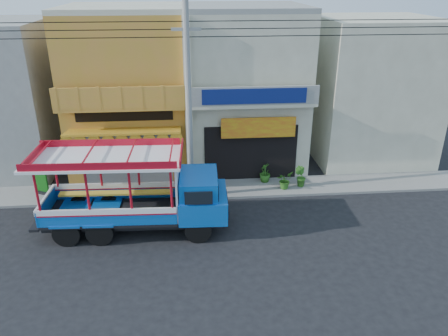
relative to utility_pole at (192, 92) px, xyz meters
name	(u,v)px	position (x,y,z in m)	size (l,w,h in m)	color
ground	(218,235)	(0.85, -3.30, -5.03)	(90.00, 90.00, 0.00)	black
sidewalk	(212,189)	(0.85, 0.70, -4.97)	(30.00, 2.00, 0.12)	slate
shophouse_left	(130,89)	(-3.15, 4.66, -0.92)	(6.00, 7.50, 8.24)	#B68A28
shophouse_right	(244,87)	(2.85, 4.66, -0.93)	(6.00, 6.75, 8.24)	#B7B396
party_pilaster	(189,106)	(-0.15, 1.55, -1.03)	(0.35, 0.30, 8.00)	#B7B396
filler_building_right	(370,90)	(9.85, 4.70, -1.23)	(6.00, 6.00, 7.60)	#B7B396
utility_pole	(192,92)	(0.00, 0.00, 0.00)	(28.00, 0.26, 9.00)	gray
songthaew_truck	(147,193)	(-1.92, -2.62, -3.34)	(7.63, 2.79, 3.52)	black
green_sign	(42,184)	(-7.17, 0.88, -4.46)	(0.68, 0.54, 1.09)	black
potted_plant_a	(284,180)	(4.33, 0.41, -4.49)	(0.76, 0.66, 0.84)	#2D641C
potted_plant_b	(300,176)	(5.15, 0.60, -4.42)	(0.55, 0.44, 0.99)	#2D641C
potted_plant_c	(265,173)	(3.52, 1.23, -4.43)	(0.54, 0.54, 0.97)	#2D641C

